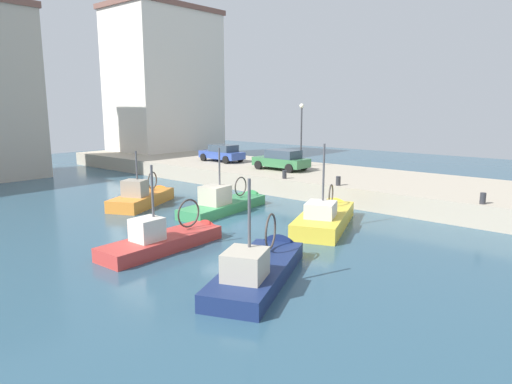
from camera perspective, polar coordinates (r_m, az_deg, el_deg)
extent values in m
plane|color=#2D5166|center=(23.37, -3.40, -3.91)|extent=(80.00, 80.00, 0.00)
cube|color=#ADA08C|center=(32.35, 10.81, 1.13)|extent=(9.00, 56.00, 1.20)
cube|color=orange|center=(28.26, -13.99, -1.63)|extent=(5.26, 3.74, 1.40)
cone|color=orange|center=(30.69, -11.42, -0.55)|extent=(1.51, 1.88, 1.65)
cube|color=#9E7A51|center=(28.14, -14.05, -0.37)|extent=(5.02, 3.53, 0.08)
cube|color=gray|center=(27.42, -14.85, 0.43)|extent=(1.44, 1.58, 0.98)
cylinder|color=#4C4C51|center=(27.54, -14.62, 2.20)|extent=(0.10, 0.10, 2.68)
torus|color=#3F3833|center=(29.21, -12.78, 1.41)|extent=(1.04, 0.54, 1.11)
sphere|color=white|center=(27.50, -17.36, -1.70)|extent=(0.32, 0.32, 0.32)
cube|color=#388951|center=(25.95, -4.08, -2.43)|extent=(6.17, 2.44, 1.10)
cone|color=#388951|center=(28.61, 0.04, -1.15)|extent=(1.08, 1.67, 1.58)
cube|color=#9E7A51|center=(25.84, -4.09, -1.35)|extent=(5.92, 2.27, 0.08)
cube|color=#B7AD99|center=(25.17, -5.13, -0.39)|extent=(1.55, 1.46, 1.04)
cylinder|color=#4C4C51|center=(25.32, -4.57, 1.99)|extent=(0.10, 0.10, 3.13)
torus|color=#3F3833|center=(27.03, -1.93, 0.70)|extent=(1.16, 0.21, 1.16)
sphere|color=white|center=(25.18, -8.34, -2.54)|extent=(0.32, 0.32, 0.32)
cube|color=gold|center=(22.86, 8.48, -4.34)|extent=(6.28, 4.07, 1.50)
cone|color=gold|center=(26.03, 9.87, -2.52)|extent=(1.51, 2.06, 1.86)
cube|color=#896B4C|center=(22.70, 8.53, -2.69)|extent=(6.00, 3.83, 0.08)
cube|color=beige|center=(21.66, 8.07, -2.22)|extent=(1.87, 1.76, 0.73)
cylinder|color=#4C4C51|center=(21.84, 8.39, 1.43)|extent=(0.10, 0.10, 3.48)
torus|color=#3F3833|center=(24.16, 9.32, -0.31)|extent=(1.05, 0.47, 1.09)
sphere|color=white|center=(21.37, 4.58, -4.71)|extent=(0.32, 0.32, 0.32)
cube|color=navy|center=(15.96, 0.18, -10.99)|extent=(6.19, 4.07, 1.15)
cone|color=navy|center=(18.95, 3.17, -7.44)|extent=(1.50, 1.95, 1.73)
cube|color=#896B4C|center=(15.78, 0.18, -9.24)|extent=(5.91, 3.84, 0.08)
cube|color=#B7AD99|center=(14.47, -1.34, -9.05)|extent=(1.74, 1.67, 0.91)
cylinder|color=#4C4C51|center=(14.51, -0.84, -4.49)|extent=(0.10, 0.10, 3.16)
torus|color=#3F3833|center=(17.04, 1.84, -4.92)|extent=(1.29, 0.60, 1.36)
sphere|color=white|center=(14.70, -5.97, -12.29)|extent=(0.32, 0.32, 0.32)
cube|color=#BC3833|center=(19.63, -11.58, -7.00)|extent=(5.54, 1.82, 1.13)
cone|color=#BC3833|center=(21.64, -5.28, -5.14)|extent=(0.95, 1.51, 1.48)
cube|color=#9E7A51|center=(19.48, -11.64, -5.58)|extent=(5.32, 1.69, 0.08)
cube|color=beige|center=(18.90, -13.40, -4.57)|extent=(1.17, 1.05, 0.93)
cylinder|color=#4C4C51|center=(18.86, -12.73, -1.33)|extent=(0.10, 0.10, 3.08)
torus|color=#3F3833|center=(20.27, -8.39, -2.63)|extent=(1.28, 0.12, 1.28)
sphere|color=white|center=(19.33, -17.11, -7.02)|extent=(0.32, 0.32, 0.32)
cube|color=#387547|center=(33.92, 3.12, 3.76)|extent=(1.81, 4.17, 0.62)
cube|color=#384756|center=(33.73, 3.42, 4.75)|extent=(1.59, 2.33, 0.60)
cylinder|color=black|center=(34.13, 0.31, 3.38)|extent=(0.22, 0.64, 0.64)
cylinder|color=black|center=(35.51, 2.18, 3.67)|extent=(0.22, 0.64, 0.64)
cylinder|color=black|center=(32.40, 4.15, 2.96)|extent=(0.22, 0.64, 0.64)
cylinder|color=black|center=(33.86, 5.95, 3.26)|extent=(0.22, 0.64, 0.64)
cube|color=#334C9E|center=(38.98, -4.30, 4.64)|extent=(1.80, 4.13, 0.59)
cube|color=#384756|center=(38.77, -4.11, 5.48)|extent=(1.54, 2.33, 0.57)
cylinder|color=black|center=(39.48, -6.56, 4.32)|extent=(0.24, 0.65, 0.64)
cylinder|color=black|center=(40.57, -4.79, 4.53)|extent=(0.24, 0.65, 0.64)
cylinder|color=black|center=(37.44, -3.77, 4.02)|extent=(0.24, 0.65, 0.64)
cylinder|color=black|center=(38.59, -1.99, 4.24)|extent=(0.24, 0.65, 0.64)
cylinder|color=#2D2D33|center=(24.72, 26.42, -0.72)|extent=(0.28, 0.28, 0.55)
cylinder|color=#2D2D33|center=(27.67, 10.21, 1.37)|extent=(0.28, 0.28, 0.55)
cylinder|color=#2D2D33|center=(29.85, 3.56, 2.20)|extent=(0.28, 0.28, 0.55)
cylinder|color=#38383D|center=(35.74, 5.65, 6.78)|extent=(0.12, 0.12, 4.50)
sphere|color=#F2EACC|center=(35.65, 5.73, 10.62)|extent=(0.36, 0.36, 0.36)
cube|color=silver|center=(50.95, -11.30, 12.55)|extent=(10.56, 7.45, 15.33)
cube|color=brown|center=(51.82, -11.64, 21.32)|extent=(10.99, 7.74, 0.50)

